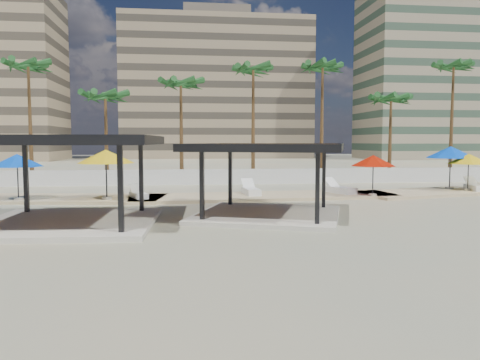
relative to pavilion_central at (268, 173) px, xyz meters
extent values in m
plane|color=tan|center=(-0.93, 0.12, -1.97)|extent=(200.00, 200.00, 0.00)
cube|color=#C6B284|center=(-12.93, 7.62, -1.91)|extent=(16.40, 6.19, 0.24)
cube|color=#C6B284|center=(1.07, 7.12, -1.91)|extent=(16.24, 5.11, 0.24)
cube|color=#C6B284|center=(15.07, 8.62, -1.91)|extent=(16.49, 7.75, 0.24)
cube|color=silver|center=(-0.93, 16.12, -1.37)|extent=(56.00, 0.30, 1.20)
cube|color=#847259|center=(3.07, 78.12, 12.03)|extent=(38.00, 16.00, 28.00)
cube|color=#595147|center=(3.07, 78.12, 27.23)|extent=(13.30, 9.60, 2.40)
cube|color=gray|center=(47.07, 66.12, 15.03)|extent=(32.00, 15.00, 34.00)
cube|color=beige|center=(0.00, 0.00, -1.87)|extent=(7.94, 7.94, 0.19)
cube|color=black|center=(-3.01, -1.40, -0.37)|extent=(0.22, 0.22, 2.81)
cube|color=black|center=(-1.40, 3.01, -0.37)|extent=(0.22, 0.22, 2.81)
cube|color=black|center=(1.40, -3.01, -0.37)|extent=(0.22, 0.22, 2.81)
cube|color=black|center=(3.01, 1.40, -0.37)|extent=(0.22, 0.22, 2.81)
cube|color=brown|center=(0.00, 0.00, 1.17)|extent=(8.18, 8.18, 0.26)
cube|color=black|center=(-1.09, -3.00, 1.17)|extent=(6.12, 2.32, 0.32)
cube|color=black|center=(1.09, 3.00, 1.17)|extent=(6.12, 2.32, 0.32)
cube|color=black|center=(-3.00, 1.09, 1.17)|extent=(2.32, 6.12, 0.32)
cube|color=black|center=(3.00, -1.09, 1.17)|extent=(2.32, 6.12, 0.32)
cube|color=beige|center=(-8.39, -1.19, -1.86)|extent=(7.13, 7.13, 0.21)
cube|color=black|center=(-10.83, 1.51, -0.21)|extent=(0.19, 0.19, 3.09)
cube|color=black|center=(-5.94, -3.89, -0.21)|extent=(0.19, 0.19, 3.09)
cube|color=black|center=(-5.69, 1.25, -0.21)|extent=(0.19, 0.19, 3.09)
cube|color=brown|center=(-8.39, -1.19, 1.48)|extent=(7.34, 7.34, 0.29)
cube|color=black|center=(-8.56, -4.69, 1.48)|extent=(7.11, 0.47, 0.35)
cube|color=black|center=(-8.22, 2.31, 1.48)|extent=(7.11, 0.47, 0.35)
cube|color=black|center=(-4.89, -1.36, 1.48)|extent=(0.47, 7.11, 0.35)
cylinder|color=beige|center=(-12.83, 6.38, -1.73)|extent=(0.49, 0.49, 0.12)
cylinder|color=#262628|center=(-12.83, 6.38, -0.61)|extent=(0.07, 0.07, 2.34)
cone|color=blue|center=(-12.83, 6.38, 0.39)|extent=(2.97, 2.97, 0.68)
cylinder|color=beige|center=(-8.00, 5.92, -1.72)|extent=(0.53, 0.53, 0.13)
cylinder|color=#262628|center=(-8.00, 5.92, -0.50)|extent=(0.07, 0.07, 2.57)
cone|color=yellow|center=(-8.00, 5.92, 0.60)|extent=(3.37, 3.37, 0.75)
cylinder|color=beige|center=(7.39, 5.92, -1.73)|extent=(0.47, 0.47, 0.11)
cylinder|color=#262628|center=(7.39, 5.92, -0.67)|extent=(0.07, 0.07, 2.24)
cone|color=#A41402|center=(7.39, 5.92, 0.30)|extent=(2.77, 2.77, 0.65)
cylinder|color=beige|center=(14.13, 9.06, -1.72)|extent=(0.56, 0.56, 0.13)
cylinder|color=#262628|center=(14.13, 9.06, -0.45)|extent=(0.08, 0.08, 2.68)
cone|color=blue|center=(14.13, 9.06, 0.70)|extent=(4.11, 4.11, 0.78)
cylinder|color=beige|center=(14.69, 7.87, -1.73)|extent=(0.47, 0.47, 0.11)
cylinder|color=#262628|center=(14.69, 7.87, -0.67)|extent=(0.07, 0.07, 2.24)
cone|color=yellow|center=(14.69, 7.87, 0.29)|extent=(3.56, 3.56, 0.65)
cube|color=white|center=(-6.30, 6.38, -1.66)|extent=(1.24, 1.91, 0.25)
cube|color=white|center=(-6.30, 6.38, -1.51)|extent=(1.24, 1.91, 0.05)
cube|color=white|center=(-6.55, 7.04, -1.29)|extent=(0.78, 0.80, 0.46)
cube|color=white|center=(0.30, 7.40, -1.63)|extent=(0.96, 2.27, 0.31)
cube|color=white|center=(0.30, 7.40, -1.44)|extent=(0.96, 2.27, 0.07)
cube|color=white|center=(0.23, 8.26, -1.18)|extent=(0.79, 0.82, 0.56)
cube|color=white|center=(5.91, 7.45, -1.63)|extent=(1.58, 2.41, 0.32)
cube|color=white|center=(5.91, 7.45, -1.43)|extent=(1.58, 2.41, 0.07)
cube|color=white|center=(5.59, 8.28, -1.16)|extent=(0.99, 1.01, 0.58)
cube|color=white|center=(15.26, 7.92, -1.64)|extent=(1.14, 2.20, 0.29)
cube|color=white|center=(15.26, 7.92, -1.46)|extent=(1.14, 2.20, 0.06)
cube|color=white|center=(15.42, 8.72, -1.21)|extent=(0.82, 0.85, 0.53)
cone|color=brown|center=(-15.93, 18.82, 2.81)|extent=(0.36, 0.36, 9.55)
ellipsoid|color=#1B4C1E|center=(-15.93, 18.82, 7.33)|extent=(3.00, 3.00, 1.80)
cone|color=brown|center=(-9.93, 18.22, 1.61)|extent=(0.36, 0.36, 7.14)
ellipsoid|color=#1B4C1E|center=(-9.93, 18.22, 4.93)|extent=(3.00, 3.00, 1.80)
cone|color=brown|center=(-3.93, 19.02, 2.21)|extent=(0.36, 0.36, 8.35)
ellipsoid|color=#1B4C1E|center=(-3.93, 19.02, 6.14)|extent=(3.00, 3.00, 1.80)
cone|color=brown|center=(2.07, 18.52, 2.80)|extent=(0.36, 0.36, 9.53)
ellipsoid|color=#1B4C1E|center=(2.07, 18.52, 7.31)|extent=(3.00, 3.00, 1.80)
cone|color=brown|center=(8.07, 18.72, 2.96)|extent=(0.36, 0.36, 9.86)
ellipsoid|color=#1B4C1E|center=(8.07, 18.72, 7.64)|extent=(3.00, 3.00, 1.80)
cone|color=brown|center=(14.07, 18.32, 1.63)|extent=(0.36, 0.36, 7.19)
ellipsoid|color=#1B4C1E|center=(14.07, 18.32, 4.98)|extent=(3.00, 3.00, 1.80)
cone|color=brown|center=(20.07, 18.92, 3.14)|extent=(0.36, 0.36, 10.21)
ellipsoid|color=#1B4C1E|center=(20.07, 18.92, 8.00)|extent=(3.00, 3.00, 1.80)
camera|label=1|loc=(-3.73, -20.54, 1.43)|focal=35.00mm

